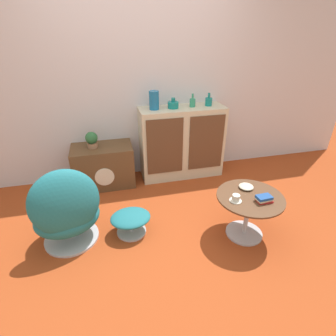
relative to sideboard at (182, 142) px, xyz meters
name	(u,v)px	position (x,y,z in m)	size (l,w,h in m)	color
ground_plane	(166,238)	(-0.51, -1.23, -0.48)	(12.00, 12.00, 0.00)	#9E3D19
wall_back	(139,78)	(-0.51, 0.23, 0.82)	(6.40, 0.06, 2.60)	silver
sideboard	(182,142)	(0.00, 0.00, 0.00)	(1.11, 0.40, 0.96)	beige
tv_console	(104,166)	(-1.06, -0.02, -0.21)	(0.76, 0.45, 0.54)	brown
egg_chair	(66,211)	(-1.41, -1.06, -0.10)	(0.73, 0.69, 0.83)	#B7B7BC
ottoman	(131,220)	(-0.84, -1.06, -0.32)	(0.40, 0.34, 0.23)	#B7B7BC
coffee_table	(248,208)	(0.28, -1.35, -0.16)	(0.63, 0.63, 0.46)	#B7B7BC
vase_leftmost	(154,100)	(-0.36, 0.00, 0.59)	(0.12, 0.12, 0.22)	#196699
vase_inner_left	(173,105)	(-0.12, 0.00, 0.52)	(0.14, 0.14, 0.13)	#147A75
vase_inner_right	(192,102)	(0.13, 0.00, 0.54)	(0.07, 0.07, 0.16)	#2D8E6B
vase_rightmost	(209,101)	(0.35, 0.00, 0.54)	(0.09, 0.09, 0.16)	#147A75
potted_plant	(92,140)	(-1.16, -0.02, 0.16)	(0.15, 0.15, 0.20)	#996B4C
teacup	(236,198)	(0.11, -1.39, 0.01)	(0.11, 0.11, 0.06)	silver
book_stack	(264,199)	(0.35, -1.46, 0.01)	(0.15, 0.10, 0.06)	red
bowl	(246,187)	(0.30, -1.21, 0.00)	(0.14, 0.14, 0.04)	beige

